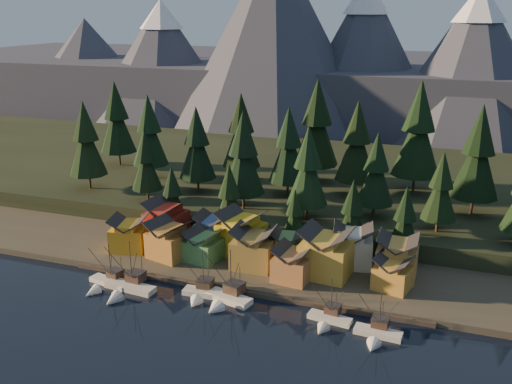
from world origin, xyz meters
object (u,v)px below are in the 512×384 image
(boat_5, at_px, (328,315))
(house_front_1, at_px, (169,238))
(boat_2, at_px, (201,287))
(boat_3, at_px, (226,292))
(house_front_0, at_px, (129,233))
(boat_1, at_px, (126,283))
(boat_0, at_px, (105,279))
(house_back_0, at_px, (166,219))
(boat_6, at_px, (377,328))
(house_back_1, at_px, (212,229))

(boat_5, distance_m, house_front_1, 44.05)
(boat_2, xyz_separation_m, house_front_1, (-14.04, 12.98, 3.99))
(boat_3, height_order, house_front_0, boat_3)
(boat_1, xyz_separation_m, boat_5, (43.14, 1.94, -0.37))
(boat_0, xyz_separation_m, house_front_1, (7.46, 15.47, 4.36))
(house_front_1, bearing_deg, house_back_0, 135.55)
(house_front_1, bearing_deg, boat_6, -3.13)
(boat_1, relative_size, boat_5, 1.30)
(boat_0, distance_m, house_back_1, 28.88)
(boat_5, bearing_deg, house_front_1, 168.90)
(boat_1, height_order, boat_2, boat_1)
(boat_1, xyz_separation_m, boat_3, (21.75, 2.70, 0.30))
(house_back_0, bearing_deg, boat_1, -75.35)
(boat_6, distance_m, house_back_0, 62.83)
(boat_2, distance_m, house_front_1, 19.54)
(boat_0, bearing_deg, boat_5, 13.10)
(boat_5, xyz_separation_m, house_back_0, (-47.23, 24.18, 4.98))
(boat_2, relative_size, house_back_0, 1.09)
(boat_0, relative_size, house_back_1, 1.28)
(boat_6, relative_size, house_back_1, 1.24)
(house_front_1, height_order, house_back_0, house_back_0)
(boat_0, distance_m, boat_5, 48.88)
(boat_0, bearing_deg, house_front_0, 114.89)
(house_back_0, bearing_deg, house_front_1, -53.53)
(house_front_0, distance_m, house_back_0, 10.49)
(boat_0, height_order, boat_3, boat_3)
(boat_6, xyz_separation_m, house_back_1, (-43.85, 25.65, 3.97))
(boat_0, relative_size, boat_1, 0.86)
(boat_6, distance_m, house_front_1, 53.80)
(boat_5, height_order, house_back_0, house_back_0)
(house_front_0, xyz_separation_m, house_front_1, (11.25, -0.88, 0.36))
(boat_6, bearing_deg, boat_0, -176.90)
(boat_6, xyz_separation_m, house_front_1, (-51.02, 16.56, 4.19))
(boat_3, distance_m, house_back_0, 35.14)
(boat_2, height_order, boat_3, boat_3)
(boat_3, bearing_deg, boat_0, -161.69)
(house_back_1, bearing_deg, boat_5, -36.88)
(boat_2, height_order, house_back_0, house_back_0)
(boat_3, bearing_deg, boat_5, 12.46)
(house_back_0, bearing_deg, boat_5, -21.34)
(boat_2, bearing_deg, boat_6, -7.61)
(boat_1, xyz_separation_m, boat_2, (15.78, 3.35, 0.01))
(boat_1, bearing_deg, boat_5, 7.74)
(boat_3, bearing_deg, house_front_1, 160.23)
(house_front_0, bearing_deg, house_back_0, 45.62)
(house_front_1, distance_m, house_back_1, 11.57)
(boat_2, xyz_separation_m, boat_3, (5.97, -0.65, 0.29))
(boat_5, xyz_separation_m, house_front_1, (-41.41, 14.38, 4.36))
(boat_0, xyz_separation_m, house_back_1, (14.62, 24.55, 4.14))
(boat_0, xyz_separation_m, boat_5, (48.87, 1.08, -0.00))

